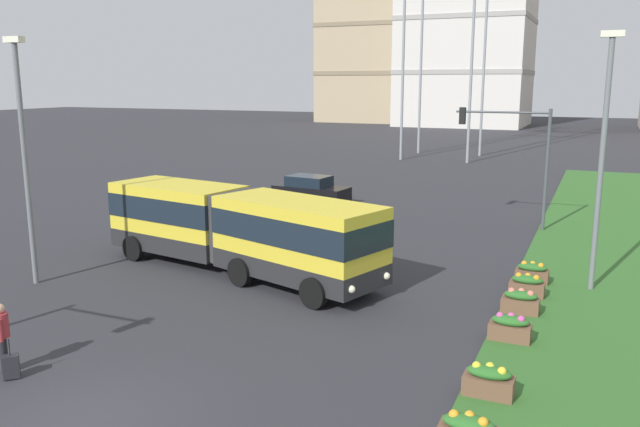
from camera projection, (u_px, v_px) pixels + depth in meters
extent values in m
plane|color=#2D2D33|center=(89.00, 421.00, 13.38)|extent=(260.00, 260.00, 0.00)
cube|color=yellow|center=(298.00, 238.00, 21.77)|extent=(6.47, 4.19, 2.55)
cube|color=#262628|center=(299.00, 265.00, 21.95)|extent=(6.50, 4.21, 0.70)
cube|color=#19232D|center=(298.00, 226.00, 21.68)|extent=(6.52, 4.24, 0.90)
cube|color=yellow|center=(179.00, 216.00, 25.38)|extent=(5.55, 3.34, 2.55)
cube|color=#262628|center=(180.00, 239.00, 25.57)|extent=(5.57, 3.37, 0.70)
cube|color=#19232D|center=(179.00, 205.00, 25.30)|extent=(5.59, 3.39, 0.90)
cylinder|color=#383838|center=(239.00, 225.00, 23.71)|extent=(2.40, 2.40, 2.45)
cylinder|color=black|center=(363.00, 275.00, 21.77)|extent=(1.04, 0.57, 1.00)
cylinder|color=black|center=(314.00, 293.00, 19.93)|extent=(1.04, 0.57, 1.00)
cylinder|color=black|center=(290.00, 257.00, 23.97)|extent=(1.04, 0.57, 1.00)
cylinder|color=black|center=(240.00, 272.00, 22.13)|extent=(1.04, 0.57, 1.00)
cylinder|color=black|center=(180.00, 236.00, 27.35)|extent=(1.03, 0.45, 1.00)
cylinder|color=black|center=(134.00, 248.00, 25.31)|extent=(1.03, 0.45, 1.00)
sphere|color=#F9EFC6|center=(386.00, 276.00, 20.67)|extent=(0.24, 0.24, 0.24)
sphere|color=#F9EFC6|center=(351.00, 289.00, 19.34)|extent=(0.24, 0.24, 0.24)
cube|color=black|center=(311.00, 193.00, 37.42)|extent=(4.56, 2.25, 0.80)
cube|color=black|center=(309.00, 181.00, 37.35)|extent=(2.54, 1.92, 0.60)
cylinder|color=black|center=(341.00, 197.00, 37.50)|extent=(0.66, 0.29, 0.64)
cylinder|color=black|center=(326.00, 202.00, 35.97)|extent=(0.66, 0.29, 0.64)
cylinder|color=black|center=(297.00, 193.00, 38.96)|extent=(0.66, 0.29, 0.64)
cylinder|color=black|center=(281.00, 197.00, 37.43)|extent=(0.66, 0.29, 0.64)
cylinder|color=black|center=(4.00, 356.00, 15.46)|extent=(0.16, 0.16, 0.90)
cylinder|color=black|center=(4.00, 353.00, 15.64)|extent=(0.16, 0.16, 0.90)
cylinder|color=maroon|center=(1.00, 325.00, 15.40)|extent=(0.36, 0.36, 0.60)
cylinder|color=maroon|center=(0.00, 331.00, 15.19)|extent=(0.10, 0.10, 0.55)
cylinder|color=maroon|center=(2.00, 324.00, 15.63)|extent=(0.10, 0.10, 0.55)
cube|color=#232328|center=(11.00, 366.00, 15.22)|extent=(0.42, 0.42, 0.56)
cylinder|color=black|center=(9.00, 347.00, 15.12)|extent=(0.03, 0.03, 0.40)
ellipsoid|color=#2D6B28|center=(468.00, 423.00, 12.12)|extent=(0.99, 0.50, 0.28)
sphere|color=orange|center=(454.00, 415.00, 12.21)|extent=(0.20, 0.20, 0.20)
sphere|color=orange|center=(469.00, 416.00, 12.17)|extent=(0.20, 0.20, 0.20)
sphere|color=orange|center=(483.00, 422.00, 11.93)|extent=(0.20, 0.20, 0.20)
cube|color=brown|center=(488.00, 386.00, 14.28)|extent=(1.10, 0.56, 0.44)
ellipsoid|color=#2D6B28|center=(489.00, 372.00, 14.22)|extent=(0.99, 0.50, 0.28)
sphere|color=yellow|center=(477.00, 366.00, 14.31)|extent=(0.20, 0.20, 0.20)
sphere|color=yellow|center=(490.00, 367.00, 14.27)|extent=(0.20, 0.20, 0.20)
sphere|color=yellow|center=(502.00, 371.00, 14.03)|extent=(0.20, 0.20, 0.20)
cube|color=brown|center=(510.00, 332.00, 17.36)|extent=(1.10, 0.56, 0.44)
ellipsoid|color=#2D6B28|center=(510.00, 321.00, 17.30)|extent=(0.99, 0.50, 0.28)
sphere|color=#D14C99|center=(500.00, 316.00, 17.39)|extent=(0.20, 0.20, 0.20)
sphere|color=#D14C99|center=(511.00, 316.00, 17.35)|extent=(0.20, 0.20, 0.20)
sphere|color=#D14C99|center=(521.00, 319.00, 17.11)|extent=(0.20, 0.20, 0.20)
cube|color=brown|center=(520.00, 305.00, 19.42)|extent=(1.10, 0.56, 0.44)
ellipsoid|color=#2D6B28|center=(521.00, 295.00, 19.36)|extent=(0.99, 0.50, 0.28)
sphere|color=#EF7566|center=(511.00, 291.00, 19.45)|extent=(0.20, 0.20, 0.20)
sphere|color=#EF7566|center=(521.00, 291.00, 19.41)|extent=(0.20, 0.20, 0.20)
sphere|color=#EF7566|center=(531.00, 294.00, 19.17)|extent=(0.20, 0.20, 0.20)
cube|color=brown|center=(527.00, 289.00, 20.96)|extent=(1.10, 0.56, 0.44)
ellipsoid|color=#2D6B28|center=(527.00, 280.00, 20.89)|extent=(0.99, 0.50, 0.28)
sphere|color=orange|center=(519.00, 276.00, 20.98)|extent=(0.20, 0.20, 0.20)
sphere|color=orange|center=(528.00, 276.00, 20.94)|extent=(0.20, 0.20, 0.20)
sphere|color=orange|center=(536.00, 278.00, 20.71)|extent=(0.20, 0.20, 0.20)
cube|color=brown|center=(532.00, 276.00, 22.35)|extent=(1.10, 0.56, 0.44)
ellipsoid|color=#2D6B28|center=(532.00, 267.00, 22.28)|extent=(0.99, 0.50, 0.28)
sphere|color=orange|center=(524.00, 263.00, 22.37)|extent=(0.20, 0.20, 0.20)
sphere|color=orange|center=(533.00, 264.00, 22.34)|extent=(0.20, 0.20, 0.20)
sphere|color=orange|center=(541.00, 266.00, 22.10)|extent=(0.20, 0.20, 0.20)
cylinder|color=#474C51|center=(546.00, 171.00, 29.76)|extent=(0.16, 0.16, 5.72)
cylinder|color=#474C51|center=(502.00, 112.00, 30.07)|extent=(4.29, 0.10, 0.10)
cube|color=black|center=(463.00, 116.00, 30.84)|extent=(0.28, 0.28, 0.80)
sphere|color=red|center=(463.00, 110.00, 30.79)|extent=(0.16, 0.16, 0.16)
sphere|color=yellow|center=(463.00, 116.00, 30.84)|extent=(0.16, 0.16, 0.16)
sphere|color=green|center=(462.00, 121.00, 30.89)|extent=(0.16, 0.16, 0.16)
cylinder|color=slate|center=(26.00, 167.00, 21.75)|extent=(0.18, 0.18, 8.17)
cube|color=white|center=(14.00, 39.00, 20.91)|extent=(0.70, 0.28, 0.20)
cylinder|color=slate|center=(601.00, 169.00, 20.86)|extent=(0.18, 0.18, 8.29)
cube|color=white|center=(613.00, 34.00, 20.01)|extent=(0.70, 0.28, 0.20)
cube|color=tan|center=(371.00, 5.00, 112.96)|extent=(14.97, 16.04, 40.21)
cube|color=#85765B|center=(370.00, 74.00, 115.31)|extent=(15.17, 16.24, 0.70)
cube|color=#85765B|center=(371.00, 27.00, 113.70)|extent=(15.17, 16.24, 0.70)
cube|color=#A4A099|center=(465.00, 72.00, 103.47)|extent=(19.67, 17.49, 0.70)
cube|color=#A4A099|center=(468.00, 20.00, 101.85)|extent=(19.67, 17.49, 0.70)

